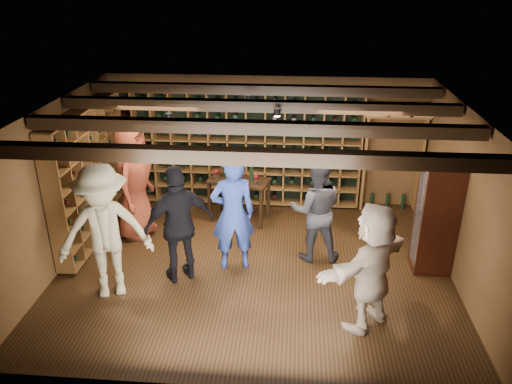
# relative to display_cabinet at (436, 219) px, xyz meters

# --- Properties ---
(ground) EXTENTS (6.00, 6.00, 0.00)m
(ground) POSITION_rel_display_cabinet_xyz_m (-2.71, -0.20, -0.86)
(ground) COLOR black
(ground) RESTS_ON ground
(room_shell) EXTENTS (6.00, 6.00, 6.00)m
(room_shell) POSITION_rel_display_cabinet_xyz_m (-2.71, -0.15, 1.56)
(room_shell) COLOR #55381D
(room_shell) RESTS_ON ground
(wine_rack_back) EXTENTS (4.65, 0.30, 2.20)m
(wine_rack_back) POSITION_rel_display_cabinet_xyz_m (-3.24, 2.13, 0.29)
(wine_rack_back) COLOR brown
(wine_rack_back) RESTS_ON ground
(wine_rack_left) EXTENTS (0.30, 2.65, 2.20)m
(wine_rack_left) POSITION_rel_display_cabinet_xyz_m (-5.54, 0.62, 0.29)
(wine_rack_left) COLOR brown
(wine_rack_left) RESTS_ON ground
(crate_shelf) EXTENTS (1.20, 0.32, 2.07)m
(crate_shelf) POSITION_rel_display_cabinet_xyz_m (-0.31, 2.12, 0.71)
(crate_shelf) COLOR brown
(crate_shelf) RESTS_ON ground
(display_cabinet) EXTENTS (0.55, 0.50, 1.75)m
(display_cabinet) POSITION_rel_display_cabinet_xyz_m (0.00, 0.00, 0.00)
(display_cabinet) COLOR black
(display_cabinet) RESTS_ON ground
(man_blue_shirt) EXTENTS (0.75, 0.59, 1.83)m
(man_blue_shirt) POSITION_rel_display_cabinet_xyz_m (-3.04, -0.20, 0.06)
(man_blue_shirt) COLOR navy
(man_blue_shirt) RESTS_ON ground
(man_grey_suit) EXTENTS (0.85, 0.67, 1.70)m
(man_grey_suit) POSITION_rel_display_cabinet_xyz_m (-1.78, 0.17, -0.01)
(man_grey_suit) COLOR black
(man_grey_suit) RESTS_ON ground
(guest_red_floral) EXTENTS (0.71, 1.03, 2.03)m
(guest_red_floral) POSITION_rel_display_cabinet_xyz_m (-4.84, 0.69, 0.16)
(guest_red_floral) COLOR maroon
(guest_red_floral) RESTS_ON ground
(guest_woman_black) EXTENTS (1.13, 0.93, 1.80)m
(guest_woman_black) POSITION_rel_display_cabinet_xyz_m (-3.77, -0.59, 0.04)
(guest_woman_black) COLOR black
(guest_woman_black) RESTS_ON ground
(guest_khaki) EXTENTS (1.44, 1.11, 1.97)m
(guest_khaki) POSITION_rel_display_cabinet_xyz_m (-4.70, -1.05, 0.13)
(guest_khaki) COLOR gray
(guest_khaki) RESTS_ON ground
(guest_beige) EXTENTS (1.50, 1.50, 1.73)m
(guest_beige) POSITION_rel_display_cabinet_xyz_m (-1.13, -1.45, 0.01)
(guest_beige) COLOR gray
(guest_beige) RESTS_ON ground
(tasting_table) EXTENTS (1.17, 0.78, 1.09)m
(tasting_table) POSITION_rel_display_cabinet_xyz_m (-3.13, 1.38, -0.13)
(tasting_table) COLOR black
(tasting_table) RESTS_ON ground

